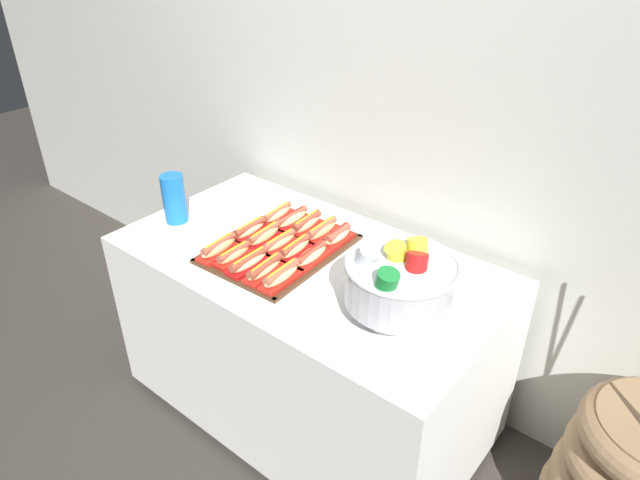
# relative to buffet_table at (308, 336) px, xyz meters

# --- Properties ---
(ground_plane) EXTENTS (10.00, 10.00, 0.00)m
(ground_plane) POSITION_rel_buffet_table_xyz_m (0.00, 0.00, -0.41)
(ground_plane) COLOR #38332D
(back_wall) EXTENTS (6.00, 0.10, 2.60)m
(back_wall) POSITION_rel_buffet_table_xyz_m (0.00, 0.50, 0.89)
(back_wall) COLOR beige
(back_wall) RESTS_ON ground_plane
(buffet_table) EXTENTS (1.45, 0.79, 0.78)m
(buffet_table) POSITION_rel_buffet_table_xyz_m (0.00, 0.00, 0.00)
(buffet_table) COLOR white
(buffet_table) RESTS_ON ground_plane
(serving_tray) EXTENTS (0.42, 0.54, 0.01)m
(serving_tray) POSITION_rel_buffet_table_xyz_m (-0.12, -0.02, 0.37)
(serving_tray) COLOR #472B19
(serving_tray) RESTS_ON buffet_table
(hot_dog_0) EXTENTS (0.08, 0.19, 0.06)m
(hot_dog_0) POSITION_rel_buffet_table_xyz_m (-0.26, -0.19, 0.41)
(hot_dog_0) COLOR red
(hot_dog_0) RESTS_ON serving_tray
(hot_dog_1) EXTENTS (0.06, 0.16, 0.06)m
(hot_dog_1) POSITION_rel_buffet_table_xyz_m (-0.18, -0.19, 0.40)
(hot_dog_1) COLOR red
(hot_dog_1) RESTS_ON serving_tray
(hot_dog_2) EXTENTS (0.07, 0.18, 0.06)m
(hot_dog_2) POSITION_rel_buffet_table_xyz_m (-0.11, -0.19, 0.40)
(hot_dog_2) COLOR #B21414
(hot_dog_2) RESTS_ON serving_tray
(hot_dog_3) EXTENTS (0.08, 0.18, 0.06)m
(hot_dog_3) POSITION_rel_buffet_table_xyz_m (-0.03, -0.18, 0.40)
(hot_dog_3) COLOR red
(hot_dog_3) RESTS_ON serving_tray
(hot_dog_4) EXTENTS (0.07, 0.18, 0.06)m
(hot_dog_4) POSITION_rel_buffet_table_xyz_m (0.04, -0.18, 0.41)
(hot_dog_4) COLOR red
(hot_dog_4) RESTS_ON serving_tray
(hot_dog_5) EXTENTS (0.06, 0.17, 0.06)m
(hot_dog_5) POSITION_rel_buffet_table_xyz_m (-0.27, -0.03, 0.40)
(hot_dog_5) COLOR red
(hot_dog_5) RESTS_ON serving_tray
(hot_dog_6) EXTENTS (0.08, 0.18, 0.06)m
(hot_dog_6) POSITION_rel_buffet_table_xyz_m (-0.19, -0.02, 0.40)
(hot_dog_6) COLOR #B21414
(hot_dog_6) RESTS_ON serving_tray
(hot_dog_7) EXTENTS (0.06, 0.18, 0.06)m
(hot_dog_7) POSITION_rel_buffet_table_xyz_m (-0.12, -0.02, 0.40)
(hot_dog_7) COLOR red
(hot_dog_7) RESTS_ON serving_tray
(hot_dog_8) EXTENTS (0.08, 0.18, 0.06)m
(hot_dog_8) POSITION_rel_buffet_table_xyz_m (-0.04, -0.02, 0.40)
(hot_dog_8) COLOR #B21414
(hot_dog_8) RESTS_ON serving_tray
(hot_dog_9) EXTENTS (0.08, 0.18, 0.06)m
(hot_dog_9) POSITION_rel_buffet_table_xyz_m (0.03, -0.02, 0.40)
(hot_dog_9) COLOR red
(hot_dog_9) RESTS_ON serving_tray
(hot_dog_10) EXTENTS (0.08, 0.17, 0.06)m
(hot_dog_10) POSITION_rel_buffet_table_xyz_m (-0.27, 0.14, 0.40)
(hot_dog_10) COLOR red
(hot_dog_10) RESTS_ON serving_tray
(hot_dog_11) EXTENTS (0.07, 0.18, 0.06)m
(hot_dog_11) POSITION_rel_buffet_table_xyz_m (-0.20, 0.14, 0.40)
(hot_dog_11) COLOR red
(hot_dog_11) RESTS_ON serving_tray
(hot_dog_12) EXTENTS (0.07, 0.17, 0.06)m
(hot_dog_12) POSITION_rel_buffet_table_xyz_m (-0.12, 0.14, 0.41)
(hot_dog_12) COLOR red
(hot_dog_12) RESTS_ON serving_tray
(hot_dog_13) EXTENTS (0.07, 0.18, 0.06)m
(hot_dog_13) POSITION_rel_buffet_table_xyz_m (-0.05, 0.15, 0.40)
(hot_dog_13) COLOR red
(hot_dog_13) RESTS_ON serving_tray
(hot_dog_14) EXTENTS (0.07, 0.16, 0.06)m
(hot_dog_14) POSITION_rel_buffet_table_xyz_m (0.03, 0.15, 0.41)
(hot_dog_14) COLOR red
(hot_dog_14) RESTS_ON serving_tray
(punch_bowl) EXTENTS (0.35, 0.35, 0.26)m
(punch_bowl) POSITION_rel_buffet_table_xyz_m (0.45, -0.08, 0.51)
(punch_bowl) COLOR silver
(punch_bowl) RESTS_ON buffet_table
(cup_stack) EXTENTS (0.09, 0.09, 0.20)m
(cup_stack) POSITION_rel_buffet_table_xyz_m (-0.60, -0.12, 0.47)
(cup_stack) COLOR blue
(cup_stack) RESTS_ON buffet_table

